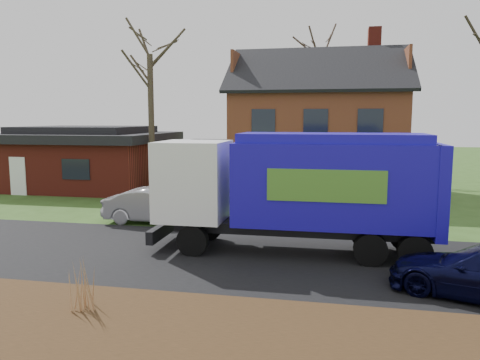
# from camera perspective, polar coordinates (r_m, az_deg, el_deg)

# --- Properties ---
(ground) EXTENTS (120.00, 120.00, 0.00)m
(ground) POSITION_cam_1_polar(r_m,az_deg,el_deg) (14.17, -1.05, -9.68)
(ground) COLOR #2F4D19
(ground) RESTS_ON ground
(road) EXTENTS (80.00, 7.00, 0.02)m
(road) POSITION_cam_1_polar(r_m,az_deg,el_deg) (14.17, -1.05, -9.64)
(road) COLOR black
(road) RESTS_ON ground
(mulch_verge) EXTENTS (80.00, 3.50, 0.30)m
(mulch_verge) POSITION_cam_1_polar(r_m,az_deg,el_deg) (9.36, -8.43, -18.17)
(mulch_verge) COLOR black
(mulch_verge) RESTS_ON ground
(main_house) EXTENTS (12.95, 8.95, 9.26)m
(main_house) POSITION_cam_1_polar(r_m,az_deg,el_deg) (27.16, 8.43, 7.12)
(main_house) COLOR beige
(main_house) RESTS_ON ground
(ranch_house) EXTENTS (9.80, 8.20, 3.70)m
(ranch_house) POSITION_cam_1_polar(r_m,az_deg,el_deg) (30.26, -18.22, 2.66)
(ranch_house) COLOR maroon
(ranch_house) RESTS_ON ground
(garbage_truck) EXTENTS (8.75, 2.41, 3.74)m
(garbage_truck) POSITION_cam_1_polar(r_m,az_deg,el_deg) (14.55, 7.36, -0.58)
(garbage_truck) COLOR black
(garbage_truck) RESTS_ON ground
(silver_sedan) EXTENTS (4.24, 1.54, 1.39)m
(silver_sedan) POSITION_cam_1_polar(r_m,az_deg,el_deg) (19.13, -10.08, -3.12)
(silver_sedan) COLOR #9FA0A6
(silver_sedan) RESTS_ON ground
(tree_front_west) EXTENTS (3.52, 3.52, 10.46)m
(tree_front_west) POSITION_cam_1_polar(r_m,az_deg,el_deg) (25.93, -11.02, 17.23)
(tree_front_west) COLOR #3F3426
(tree_front_west) RESTS_ON ground
(tree_back) EXTENTS (3.66, 3.66, 11.60)m
(tree_back) POSITION_cam_1_polar(r_m,az_deg,el_deg) (35.14, 10.05, 16.40)
(tree_back) COLOR #3C2D24
(tree_back) RESTS_ON ground
(grass_clump_mid) EXTENTS (0.38, 0.31, 1.06)m
(grass_clump_mid) POSITION_cam_1_polar(r_m,az_deg,el_deg) (10.36, -18.59, -11.84)
(grass_clump_mid) COLOR #A57548
(grass_clump_mid) RESTS_ON mulch_verge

